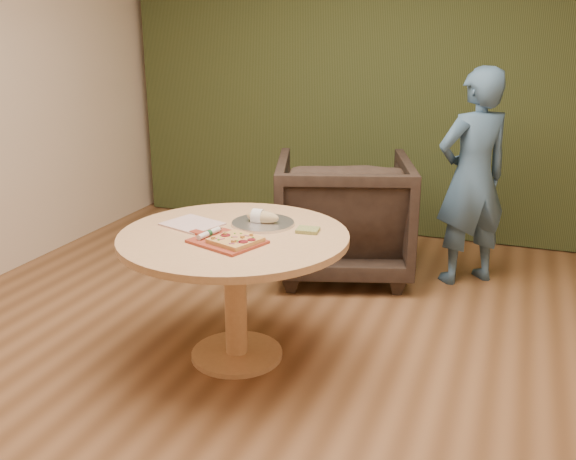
% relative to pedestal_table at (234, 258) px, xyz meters
% --- Properties ---
extents(room_shell, '(5.04, 6.04, 2.84)m').
position_rel_pedestal_table_xyz_m(room_shell, '(0.27, -0.26, 0.79)').
color(room_shell, brown).
rests_on(room_shell, ground).
extents(curtain, '(4.80, 0.14, 2.78)m').
position_rel_pedestal_table_xyz_m(curtain, '(0.27, 2.64, 0.79)').
color(curtain, '#293317').
rests_on(curtain, ground).
extents(pedestal_table, '(1.26, 1.26, 0.75)m').
position_rel_pedestal_table_xyz_m(pedestal_table, '(0.00, 0.00, 0.00)').
color(pedestal_table, tan).
rests_on(pedestal_table, ground).
extents(pizza_paddle, '(0.47, 0.38, 0.01)m').
position_rel_pedestal_table_xyz_m(pizza_paddle, '(0.02, -0.15, 0.15)').
color(pizza_paddle, '#9B3A27').
rests_on(pizza_paddle, pedestal_table).
extents(flatbread_pizza, '(0.28, 0.28, 0.04)m').
position_rel_pedestal_table_xyz_m(flatbread_pizza, '(0.09, -0.17, 0.17)').
color(flatbread_pizza, tan).
rests_on(flatbread_pizza, pizza_paddle).
extents(cutlery_roll, '(0.06, 0.20, 0.03)m').
position_rel_pedestal_table_xyz_m(cutlery_roll, '(-0.09, -0.12, 0.17)').
color(cutlery_roll, silver).
rests_on(cutlery_roll, pizza_paddle).
extents(newspaper, '(0.36, 0.33, 0.01)m').
position_rel_pedestal_table_xyz_m(newspaper, '(-0.29, 0.06, 0.15)').
color(newspaper, white).
rests_on(newspaper, pedestal_table).
extents(serving_tray, '(0.36, 0.36, 0.02)m').
position_rel_pedestal_table_xyz_m(serving_tray, '(0.09, 0.21, 0.15)').
color(serving_tray, silver).
rests_on(serving_tray, pedestal_table).
extents(bread_roll, '(0.19, 0.09, 0.09)m').
position_rel_pedestal_table_xyz_m(bread_roll, '(0.08, 0.21, 0.18)').
color(bread_roll, tan).
rests_on(bread_roll, serving_tray).
extents(green_packet, '(0.13, 0.11, 0.02)m').
position_rel_pedestal_table_xyz_m(green_packet, '(0.37, 0.17, 0.15)').
color(green_packet, '#616A2F').
rests_on(green_packet, pedestal_table).
extents(armchair, '(1.21, 1.17, 1.01)m').
position_rel_pedestal_table_xyz_m(armchair, '(0.21, 1.49, -0.10)').
color(armchair, black).
rests_on(armchair, ground).
extents(person_standing, '(0.68, 0.65, 1.57)m').
position_rel_pedestal_table_xyz_m(person_standing, '(1.12, 1.65, 0.18)').
color(person_standing, '#3E6081').
rests_on(person_standing, ground).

